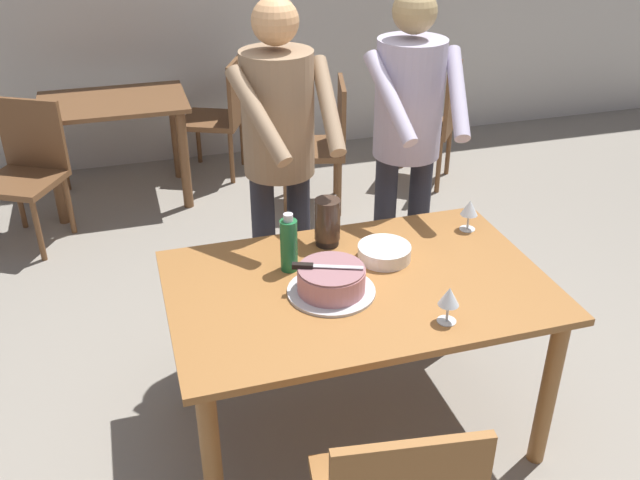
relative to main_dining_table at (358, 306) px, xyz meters
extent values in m
plane|color=gray|center=(0.00, 0.00, -0.64)|extent=(14.00, 14.00, 0.00)
cube|color=#9E6633|center=(0.00, 0.00, 0.09)|extent=(1.48, 0.95, 0.03)
cylinder|color=#9E6633|center=(-0.67, -0.40, -0.28)|extent=(0.07, 0.07, 0.72)
cylinder|color=#9E6633|center=(0.67, -0.40, -0.28)|extent=(0.07, 0.07, 0.72)
cylinder|color=#9E6633|center=(-0.67, 0.40, -0.28)|extent=(0.07, 0.07, 0.72)
cylinder|color=#9E6633|center=(0.67, 0.40, -0.28)|extent=(0.07, 0.07, 0.72)
cylinder|color=silver|center=(-0.12, -0.04, 0.11)|extent=(0.34, 0.34, 0.01)
cylinder|color=#D18C93|center=(-0.12, -0.04, 0.17)|extent=(0.26, 0.26, 0.09)
cylinder|color=#926267|center=(-0.12, -0.04, 0.21)|extent=(0.25, 0.25, 0.01)
cube|color=silver|center=(-0.10, -0.04, 0.22)|extent=(0.19, 0.09, 0.00)
cube|color=black|center=(-0.23, 0.00, 0.22)|extent=(0.08, 0.05, 0.02)
cylinder|color=white|center=(0.16, 0.14, 0.11)|extent=(0.22, 0.22, 0.01)
cylinder|color=white|center=(0.16, 0.14, 0.12)|extent=(0.22, 0.22, 0.01)
cylinder|color=white|center=(0.16, 0.14, 0.13)|extent=(0.22, 0.22, 0.01)
cylinder|color=white|center=(0.16, 0.14, 0.14)|extent=(0.22, 0.22, 0.01)
cylinder|color=white|center=(0.16, 0.14, 0.15)|extent=(0.22, 0.22, 0.01)
cylinder|color=white|center=(0.16, 0.14, 0.16)|extent=(0.22, 0.22, 0.01)
cylinder|color=silver|center=(0.22, -0.33, 0.11)|extent=(0.07, 0.07, 0.00)
cylinder|color=silver|center=(0.22, -0.33, 0.15)|extent=(0.01, 0.01, 0.07)
cone|color=silver|center=(0.22, -0.33, 0.22)|extent=(0.08, 0.08, 0.07)
cylinder|color=silver|center=(0.61, 0.28, 0.11)|extent=(0.07, 0.07, 0.00)
cylinder|color=silver|center=(0.61, 0.28, 0.15)|extent=(0.01, 0.01, 0.07)
cone|color=silver|center=(0.61, 0.28, 0.22)|extent=(0.08, 0.08, 0.07)
cylinder|color=#1E6B38|center=(-0.23, 0.18, 0.22)|extent=(0.07, 0.07, 0.22)
cylinder|color=silver|center=(-0.23, 0.18, 0.34)|extent=(0.04, 0.04, 0.03)
cylinder|color=black|center=(-0.03, 0.33, 0.12)|extent=(0.10, 0.10, 0.03)
cylinder|color=#3F2D23|center=(-0.03, 0.33, 0.23)|extent=(0.11, 0.11, 0.18)
cylinder|color=#2D2D38|center=(-0.05, 0.71, -0.17)|extent=(0.11, 0.11, 0.95)
cylinder|color=#2D2D38|center=(-0.23, 0.68, -0.17)|extent=(0.11, 0.11, 0.95)
cylinder|color=#997A5B|center=(-0.14, 0.69, 0.58)|extent=(0.32, 0.32, 0.55)
sphere|color=tan|center=(-0.14, 0.69, 0.98)|extent=(0.20, 0.20, 0.20)
cylinder|color=#997A5B|center=(0.04, 0.54, 0.66)|extent=(0.10, 0.42, 0.34)
cylinder|color=#997A5B|center=(-0.27, 0.49, 0.66)|extent=(0.21, 0.41, 0.34)
cylinder|color=#2D2D38|center=(0.58, 0.72, -0.17)|extent=(0.11, 0.11, 0.95)
cylinder|color=#2D2D38|center=(0.40, 0.73, -0.17)|extent=(0.11, 0.11, 0.95)
cylinder|color=#B7ADC6|center=(0.49, 0.72, 0.58)|extent=(0.32, 0.32, 0.55)
sphere|color=tan|center=(0.49, 0.72, 0.98)|extent=(0.20, 0.20, 0.20)
cylinder|color=#B7ADC6|center=(0.64, 0.53, 0.66)|extent=(0.18, 0.42, 0.34)
cylinder|color=#B7ADC6|center=(0.32, 0.55, 0.66)|extent=(0.13, 0.42, 0.34)
cube|color=brown|center=(-0.85, 2.68, 0.08)|extent=(1.00, 0.70, 0.03)
cylinder|color=brown|center=(-1.27, 2.41, -0.29)|extent=(0.07, 0.07, 0.71)
cylinder|color=brown|center=(-0.42, 2.41, -0.29)|extent=(0.07, 0.07, 0.71)
cylinder|color=brown|center=(-1.27, 2.96, -0.29)|extent=(0.07, 0.07, 0.71)
cylinder|color=brown|center=(-0.42, 2.96, -0.29)|extent=(0.07, 0.07, 0.71)
cube|color=brown|center=(-0.13, 2.96, -0.21)|extent=(0.58, 0.58, 0.04)
cylinder|color=brown|center=(-0.37, 2.87, -0.44)|extent=(0.04, 0.04, 0.41)
cylinder|color=brown|center=(-0.23, 3.20, -0.44)|extent=(0.04, 0.04, 0.41)
cylinder|color=brown|center=(-0.04, 2.72, -0.44)|extent=(0.04, 0.04, 0.41)
cylinder|color=brown|center=(0.11, 3.05, -0.44)|extent=(0.04, 0.04, 0.41)
cube|color=brown|center=(0.05, 2.88, 0.03)|extent=(0.21, 0.41, 0.45)
cube|color=brown|center=(0.43, 2.18, -0.21)|extent=(0.54, 0.54, 0.04)
cylinder|color=brown|center=(0.21, 2.04, -0.44)|extent=(0.04, 0.04, 0.41)
cylinder|color=brown|center=(0.30, 2.40, -0.44)|extent=(0.04, 0.04, 0.41)
cylinder|color=brown|center=(0.56, 1.95, -0.44)|extent=(0.04, 0.04, 0.41)
cylinder|color=brown|center=(0.65, 2.31, -0.44)|extent=(0.04, 0.04, 0.41)
cube|color=brown|center=(0.63, 2.12, 0.03)|extent=(0.14, 0.43, 0.45)
cube|color=brown|center=(1.35, 2.37, -0.21)|extent=(0.62, 0.62, 0.04)
cylinder|color=brown|center=(1.10, 2.34, -0.44)|extent=(0.04, 0.04, 0.41)
cylinder|color=brown|center=(1.32, 2.63, -0.44)|extent=(0.04, 0.04, 0.41)
cylinder|color=brown|center=(1.39, 2.12, -0.44)|extent=(0.04, 0.04, 0.41)
cylinder|color=brown|center=(1.61, 2.41, -0.44)|extent=(0.04, 0.04, 0.41)
cube|color=brown|center=(1.51, 2.25, 0.03)|extent=(0.29, 0.37, 0.45)
cube|color=brown|center=(-1.45, 2.16, -0.21)|extent=(0.60, 0.60, 0.04)
cylinder|color=brown|center=(-1.38, 1.91, -0.44)|extent=(0.04, 0.04, 0.41)
cylinder|color=brown|center=(-1.21, 2.23, -0.44)|extent=(0.04, 0.04, 0.41)
cylinder|color=brown|center=(-1.52, 2.41, -0.44)|extent=(0.04, 0.04, 0.41)
cube|color=brown|center=(-1.35, 2.34, 0.03)|extent=(0.40, 0.24, 0.45)
camera|label=1|loc=(-0.80, -2.16, 1.58)|focal=39.07mm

